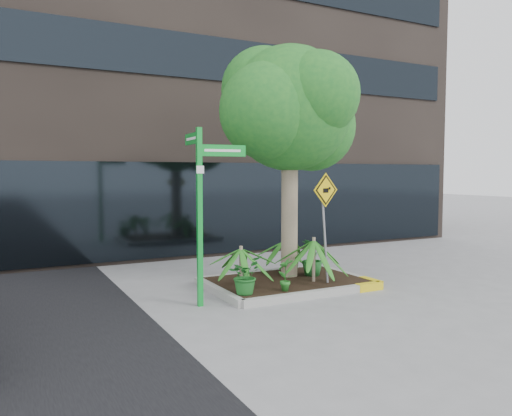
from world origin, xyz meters
name	(u,v)px	position (x,y,z in m)	size (l,w,h in m)	color
ground	(286,290)	(0.00, 0.00, 0.00)	(80.00, 80.00, 0.00)	gray
building	(174,27)	(0.50, 8.50, 7.50)	(18.00, 8.00, 15.00)	#2D2621
planter	(289,282)	(0.23, 0.27, 0.10)	(3.35, 2.36, 0.15)	#9E9E99
tree	(289,109)	(0.43, 0.62, 3.78)	(3.45, 3.06, 5.18)	gray
palm_front	(314,240)	(0.60, -0.10, 1.01)	(1.04, 1.04, 1.16)	gray
palm_left	(241,249)	(-0.92, 0.22, 0.90)	(0.91, 0.91, 1.01)	gray
palm_back	(283,242)	(0.58, 1.13, 0.82)	(0.81, 0.81, 0.90)	gray
shrub_a	(245,275)	(-1.15, -0.40, 0.51)	(0.64, 0.64, 0.71)	#1B6121
shrub_b	(312,257)	(0.91, 0.41, 0.55)	(0.45, 0.45, 0.80)	#1D6224
shrub_c	(285,274)	(-0.35, -0.55, 0.48)	(0.34, 0.34, 0.65)	#267624
shrub_d	(294,257)	(0.77, 0.94, 0.50)	(0.38, 0.38, 0.70)	#255A1A
street_sign_post	(202,196)	(-1.93, -0.24, 1.99)	(0.95, 0.97, 3.22)	#0E9C2D
cattle_sign	(325,209)	(0.75, -0.29, 1.68)	(0.68, 0.25, 2.26)	slate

